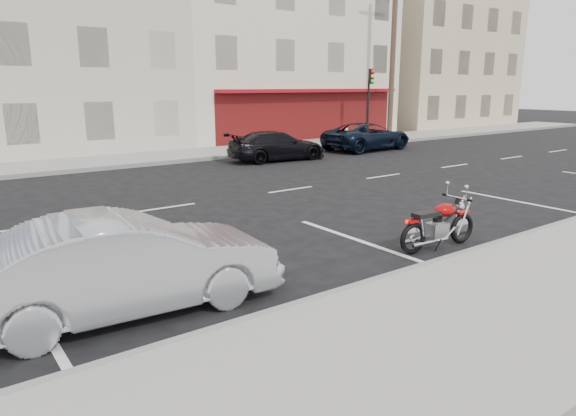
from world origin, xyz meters
name	(u,v)px	position (x,y,z in m)	size (l,w,h in m)	color
ground	(233,198)	(0.00, 0.00, 0.00)	(120.00, 120.00, 0.00)	black
curb_near	(165,349)	(-5.00, -7.00, 0.08)	(80.00, 0.12, 0.16)	gray
bldg_cream	(23,28)	(-2.00, 16.30, 5.75)	(12.00, 12.00, 11.50)	beige
bldg_corner	(252,33)	(11.00, 16.30, 6.25)	(14.00, 12.00, 12.50)	beige
bldg_far_east	(412,54)	(26.00, 16.30, 5.50)	(12.00, 12.00, 11.00)	#C6B292
utility_pole	(393,55)	(15.50, 8.60, 4.74)	(1.80, 0.30, 9.00)	#422D1E
traffic_light	(369,95)	(13.50, 8.33, 2.56)	(0.26, 0.30, 3.80)	black
fire_hydrant	(346,134)	(12.00, 8.50, 0.53)	(0.20, 0.20, 0.72)	beige
motorcycle	(463,221)	(1.55, -6.35, 0.44)	(1.95, 0.64, 0.97)	black
sedan_silver	(126,264)	(-4.92, -5.59, 0.69)	(1.46, 4.19, 1.38)	#9C9DA3
suv_far	(367,136)	(10.87, 5.74, 0.66)	(2.18, 4.73, 1.31)	black
car_far	(277,146)	(5.24, 5.37, 0.61)	(1.71, 4.20, 1.22)	black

